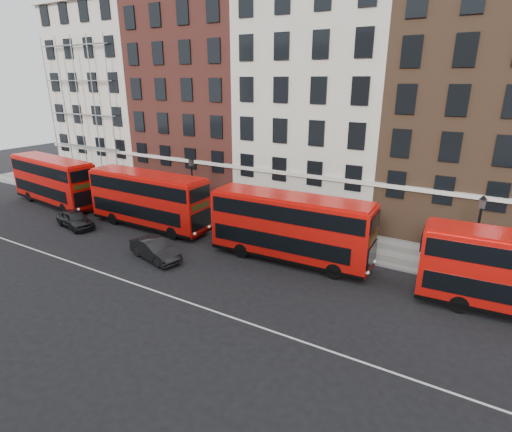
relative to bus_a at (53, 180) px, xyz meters
The scene contains 13 objects.
ground 23.20m from the bus_a, 14.38° to the right, with size 120.00×120.00×0.00m, color black.
pavement 22.98m from the bus_a, 12.05° to the left, with size 80.00×5.00×0.15m, color slate.
kerb 22.59m from the bus_a, ahead, with size 80.00×0.30×0.16m, color gray.
road_centre_line 23.78m from the bus_a, 19.08° to the right, with size 70.00×0.12×0.01m, color white.
building_terrace 26.35m from the bus_a, 28.86° to the left, with size 64.00×11.95×22.00m.
bus_a is the anchor object (origin of this frame).
bus_b 12.47m from the bus_a, ahead, with size 10.88×2.72×4.56m.
bus_c 25.29m from the bus_a, ahead, with size 10.93×3.02×4.55m.
car_rear 8.13m from the bus_a, 23.97° to the right, with size 1.68×4.17×1.42m, color black.
car_front 18.01m from the bus_a, 14.38° to the right, with size 1.49×4.28×1.41m, color black.
lamp_post_left 14.76m from the bus_a, 13.58° to the left, with size 0.44×0.44×5.33m.
lamp_post_right 36.09m from the bus_a, ahead, with size 0.44×0.44×5.33m.
iron_railings 23.48m from the bus_a, 17.32° to the left, with size 6.60×0.06×1.00m, color black, non-canonical shape.
Camera 1 is at (13.51, -16.66, 11.61)m, focal length 28.00 mm.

